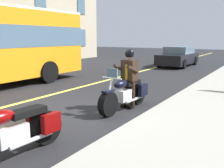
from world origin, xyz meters
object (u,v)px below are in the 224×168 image
at_px(rider_main, 129,73).
at_px(car_silver, 178,56).
at_px(motorcycle_parked, 14,132).
at_px(motorcycle_main, 125,94).

distance_m(rider_main, car_silver, 11.78).
xyz_separation_m(rider_main, motorcycle_parked, (3.83, -0.19, -0.58)).
bearing_deg(motorcycle_parked, car_silver, -172.61).
relative_size(motorcycle_parked, car_silver, 0.48).
height_order(motorcycle_main, rider_main, rider_main).
bearing_deg(car_silver, motorcycle_parked, 7.39).
xyz_separation_m(motorcycle_main, car_silver, (-11.76, -2.18, 0.24)).
bearing_deg(rider_main, motorcycle_main, -2.53).
bearing_deg(motorcycle_main, motorcycle_parked, -2.85).
height_order(motorcycle_parked, car_silver, car_silver).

